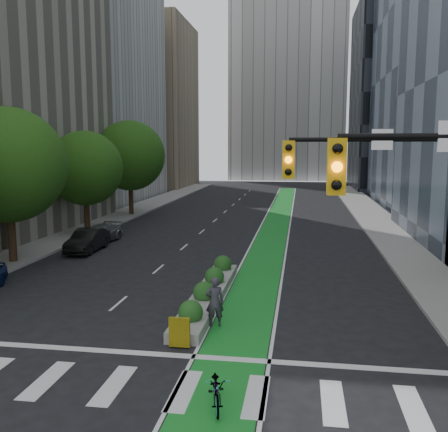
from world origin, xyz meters
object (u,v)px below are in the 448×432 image
(median_planter, at_px, (209,292))
(parked_car_left_mid, at_px, (87,240))
(parked_car_left_far, at_px, (100,234))
(cyclist, at_px, (215,302))
(bicycle, at_px, (217,389))

(median_planter, distance_m, parked_car_left_mid, 12.84)
(parked_car_left_far, bearing_deg, cyclist, -47.50)
(bicycle, xyz_separation_m, cyclist, (-1.03, 5.63, 0.48))
(median_planter, height_order, parked_car_left_far, parked_car_left_far)
(parked_car_left_far, bearing_deg, parked_car_left_mid, -75.94)
(median_planter, relative_size, parked_car_left_mid, 2.41)
(median_planter, bearing_deg, cyclist, -75.31)
(bicycle, distance_m, parked_car_left_mid, 20.73)
(cyclist, relative_size, parked_car_left_mid, 0.44)
(median_planter, xyz_separation_m, bicycle, (1.83, -8.68, 0.09))
(parked_car_left_mid, height_order, parked_car_left_far, parked_car_left_mid)
(median_planter, distance_m, parked_car_left_far, 15.22)
(median_planter, height_order, cyclist, cyclist)
(bicycle, relative_size, parked_car_left_far, 0.41)
(parked_car_left_mid, bearing_deg, cyclist, -50.85)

